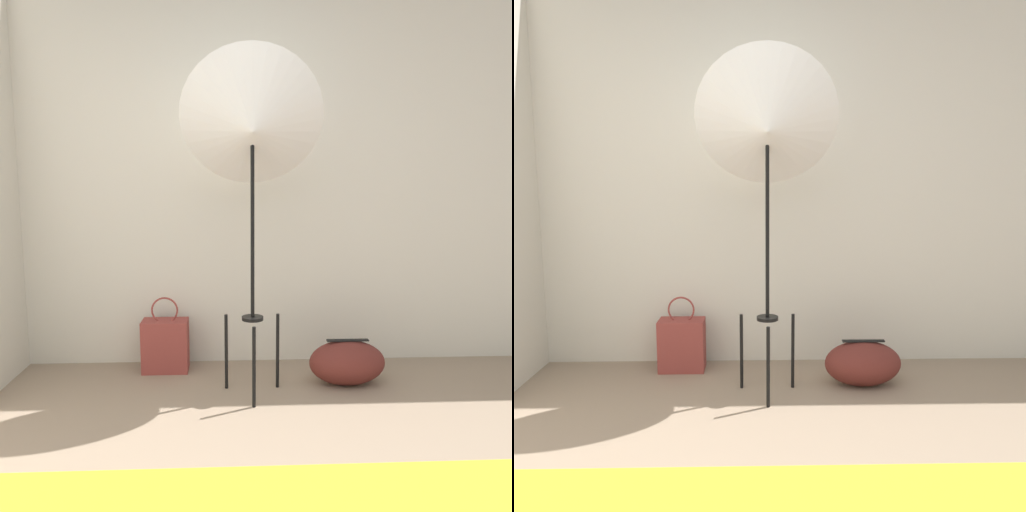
# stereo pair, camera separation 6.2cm
# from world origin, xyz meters

# --- Properties ---
(wall_back) EXTENTS (8.00, 0.05, 2.60)m
(wall_back) POSITION_xyz_m (0.00, 2.36, 1.30)
(wall_back) COLOR beige
(wall_back) RESTS_ON ground_plane
(photo_umbrella) EXTENTS (0.82, 0.57, 1.97)m
(photo_umbrella) POSITION_xyz_m (-0.01, 1.77, 1.55)
(photo_umbrella) COLOR black
(photo_umbrella) RESTS_ON ground_plane
(tote_bag) EXTENTS (0.30, 0.18, 0.50)m
(tote_bag) POSITION_xyz_m (-0.57, 2.17, 0.18)
(tote_bag) COLOR brown
(tote_bag) RESTS_ON ground_plane
(duffel_bag) EXTENTS (0.47, 0.28, 0.29)m
(duffel_bag) POSITION_xyz_m (0.57, 1.89, 0.14)
(duffel_bag) COLOR #5B231E
(duffel_bag) RESTS_ON ground_plane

